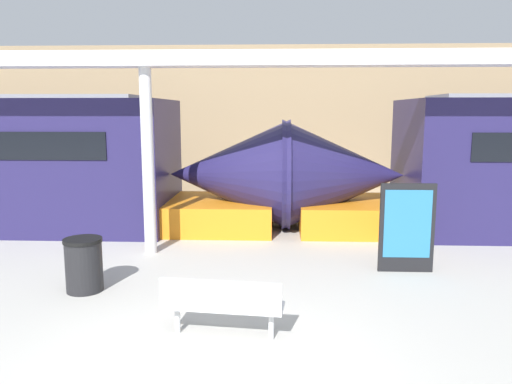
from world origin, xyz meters
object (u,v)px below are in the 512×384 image
at_px(trash_bin, 84,265).
at_px(poster_board, 407,228).
at_px(support_column_near, 148,163).
at_px(bench_near, 222,303).

distance_m(trash_bin, poster_board, 5.47).
height_order(trash_bin, support_column_near, support_column_near).
distance_m(poster_board, support_column_near, 5.03).
xyz_separation_m(bench_near, trash_bin, (-2.37, 1.59, -0.04)).
xyz_separation_m(trash_bin, support_column_near, (0.50, 2.18, 1.40)).
bearing_deg(bench_near, trash_bin, 152.27).
xyz_separation_m(bench_near, support_column_near, (-1.86, 3.77, 1.36)).
bearing_deg(bench_near, poster_board, 49.41).
bearing_deg(bench_near, support_column_near, 122.47).
distance_m(bench_near, trash_bin, 2.85).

